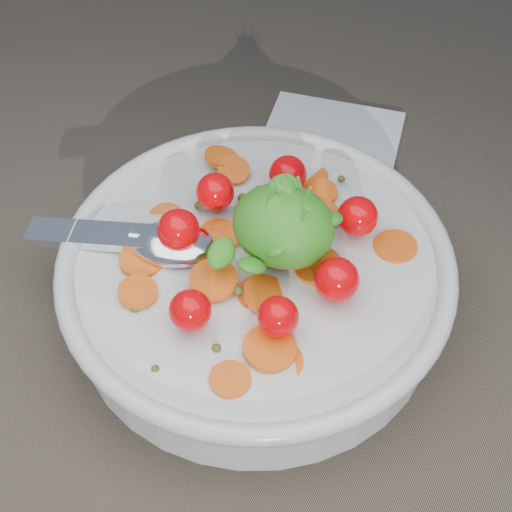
% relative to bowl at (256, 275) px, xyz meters
% --- Properties ---
extents(ground, '(6.00, 6.00, 0.00)m').
position_rel_bowl_xyz_m(ground, '(-0.02, 0.01, -0.04)').
color(ground, brown).
rests_on(ground, ground).
extents(bowl, '(0.34, 0.31, 0.13)m').
position_rel_bowl_xyz_m(bowl, '(0.00, 0.00, 0.00)').
color(bowl, silver).
rests_on(bowl, ground).
extents(napkin, '(0.16, 0.14, 0.01)m').
position_rel_bowl_xyz_m(napkin, '(-0.03, 0.22, -0.03)').
color(napkin, white).
rests_on(napkin, ground).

